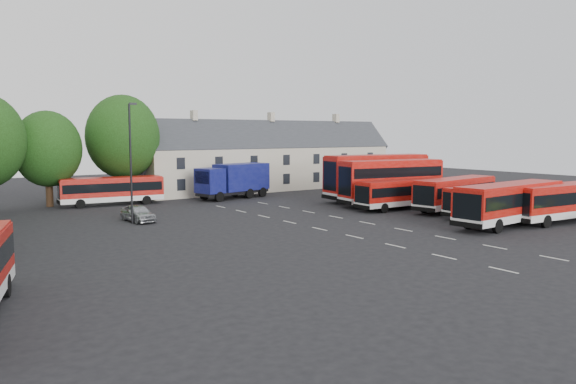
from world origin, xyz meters
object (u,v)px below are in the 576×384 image
Objects in this scene: bus_dd_south at (391,180)px; box_truck at (234,179)px; silver_car at (138,213)px; lamppost at (131,160)px; bus_row_a at (561,199)px.

box_truck is (-10.06, 14.63, -0.45)m from bus_dd_south.
silver_car is at bearing -158.20° from box_truck.
silver_car is at bearing 177.40° from bus_dd_south.
lamppost reaches higher than bus_dd_south.
bus_dd_south reaches higher than bus_row_a.
box_truck is 18.01m from silver_car.
bus_row_a reaches higher than silver_car.
lamppost is (-25.72, 3.77, 2.58)m from bus_dd_south.
bus_dd_south is 1.18× the size of lamppost.
lamppost is (-15.66, -10.86, 3.03)m from box_truck.
bus_row_a is 33.42m from box_truck.
lamppost reaches higher than silver_car.
bus_row_a is 0.99× the size of bus_dd_south.
box_truck is (-13.70, 30.48, 0.28)m from bus_row_a.
bus_dd_south is at bearing 107.19° from bus_row_a.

